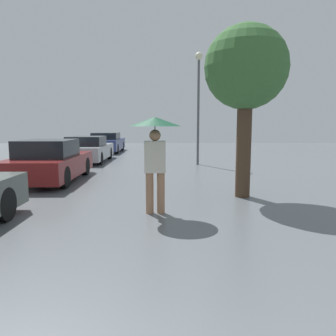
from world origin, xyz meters
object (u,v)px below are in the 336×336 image
at_px(parked_car_second, 50,162).
at_px(parked_car_farthest, 107,143).
at_px(pedestrian, 155,139).
at_px(parked_car_third, 88,150).
at_px(street_lamp, 199,89).
at_px(tree, 246,70).

xyz_separation_m(parked_car_second, parked_car_farthest, (-0.15, 10.80, -0.00)).
height_order(pedestrian, parked_car_farthest, pedestrian).
bearing_deg(parked_car_third, street_lamp, -13.65).
bearing_deg(parked_car_third, pedestrian, -69.50).
relative_size(pedestrian, parked_car_third, 0.46).
bearing_deg(tree, pedestrian, -144.47).
bearing_deg(parked_car_second, parked_car_farthest, 90.78).
relative_size(pedestrian, tree, 0.47).
bearing_deg(parked_car_third, tree, -54.47).
xyz_separation_m(parked_car_third, tree, (5.41, -7.57, 2.37)).
xyz_separation_m(pedestrian, tree, (2.03, 1.45, 1.48)).
bearing_deg(street_lamp, parked_car_third, 166.35).
bearing_deg(street_lamp, tree, -86.32).
bearing_deg(pedestrian, parked_car_third, 110.50).
relative_size(parked_car_second, parked_car_farthest, 0.89).
distance_m(parked_car_second, street_lamp, 6.92).
relative_size(parked_car_second, parked_car_third, 0.95).
bearing_deg(pedestrian, parked_car_second, 131.66).
relative_size(parked_car_third, parked_car_farthest, 0.93).
relative_size(parked_car_third, tree, 1.02).
distance_m(pedestrian, street_lamp, 8.17).
relative_size(parked_car_farthest, street_lamp, 0.92).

